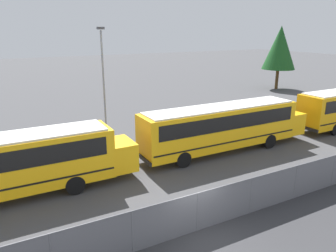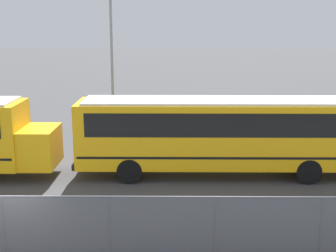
% 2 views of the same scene
% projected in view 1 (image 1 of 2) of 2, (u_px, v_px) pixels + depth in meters
% --- Properties ---
extents(ground_plane, '(200.00, 200.00, 0.00)m').
position_uv_depth(ground_plane, '(197.00, 231.00, 14.45)').
color(ground_plane, '#424244').
extents(fence, '(97.14, 0.07, 1.87)m').
position_uv_depth(fence, '(197.00, 212.00, 14.18)').
color(fence, '#9EA0A5').
rests_on(fence, ground_plane).
extents(school_bus_3, '(13.64, 2.49, 3.40)m').
position_uv_depth(school_bus_3, '(224.00, 125.00, 23.29)').
color(school_bus_3, '#EDA80F').
rests_on(school_bus_3, ground_plane).
extents(light_pole, '(0.60, 0.24, 8.72)m').
position_uv_depth(light_pole, '(103.00, 77.00, 27.19)').
color(light_pole, gray).
rests_on(light_pole, ground_plane).
extents(tree_0, '(4.70, 4.70, 9.03)m').
position_uv_depth(tree_0, '(280.00, 48.00, 47.02)').
color(tree_0, '#51381E').
rests_on(tree_0, ground_plane).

